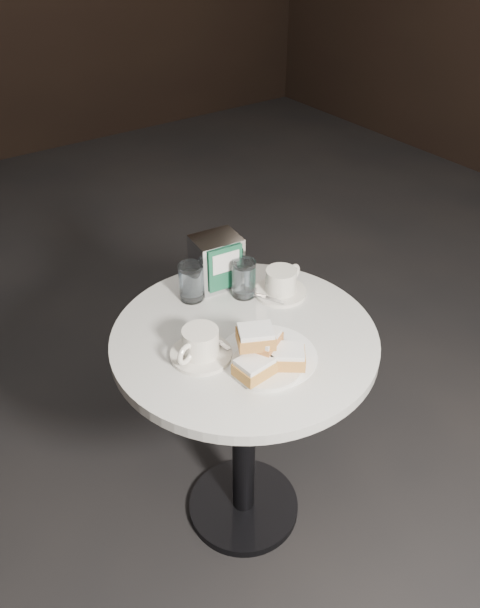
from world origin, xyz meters
name	(u,v)px	position (x,y,z in m)	size (l,w,h in m)	color
ground	(243,508)	(0.00, 0.00, 0.00)	(7.00, 7.00, 0.00)	black
cafe_table	(244,389)	(0.00, 0.00, 0.55)	(0.70, 0.70, 0.74)	black
sugar_spill	(268,355)	(0.00, -0.10, 0.75)	(0.25, 0.25, 0.00)	white
beignet_plate	(266,355)	(-0.04, -0.14, 0.79)	(0.21, 0.21, 0.11)	silver
coffee_cup_left	(200,345)	(-0.14, -0.01, 0.78)	(0.20, 0.20, 0.08)	silver
coffee_cup_right	(281,283)	(0.19, 0.09, 0.78)	(0.18, 0.18, 0.08)	silver
water_glass_left	(191,282)	(-0.03, 0.22, 0.80)	(0.08, 0.08, 0.11)	silver
water_glass_right	(244,279)	(0.10, 0.15, 0.80)	(0.09, 0.09, 0.11)	silver
napkin_dispenser	(217,261)	(0.07, 0.24, 0.82)	(0.14, 0.12, 0.15)	silver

